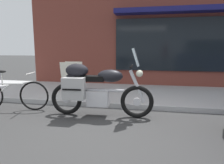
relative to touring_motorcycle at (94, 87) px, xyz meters
name	(u,v)px	position (x,y,z in m)	size (l,w,h in m)	color
ground_plane	(116,131)	(0.58, -0.72, -0.61)	(80.00, 80.00, 0.00)	#343434
touring_motorcycle	(94,87)	(0.00, 0.00, 0.00)	(2.18, 0.72, 1.41)	black
parked_bicycle	(11,94)	(-2.00, 0.05, -0.24)	(1.70, 0.48, 0.93)	black
sandwich_board_sign	(72,77)	(-1.20, 1.72, -0.04)	(0.55, 0.41, 0.90)	silver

